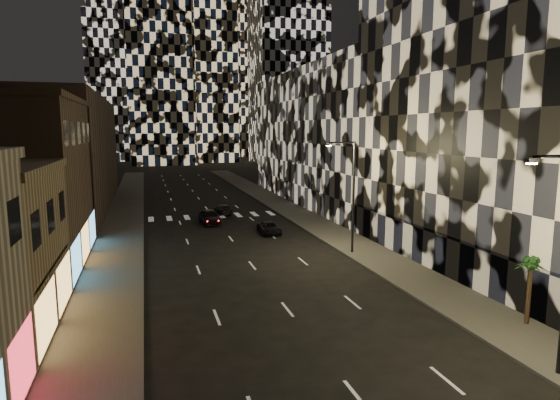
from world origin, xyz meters
TOP-DOWN VIEW (x-y plane):
  - sidewalk_left at (-10.00, 50.00)m, footprint 4.00×120.00m
  - sidewalk_right at (10.00, 50.00)m, footprint 4.00×120.00m
  - curb_left at (-7.90, 50.00)m, footprint 0.20×120.00m
  - curb_right at (7.90, 50.00)m, footprint 0.20×120.00m
  - retail_brown at (-17.00, 33.50)m, footprint 10.00×15.00m
  - retail_filler_left at (-17.00, 60.00)m, footprint 10.00×40.00m
  - midrise_right at (20.00, 24.50)m, footprint 16.00×25.00m
  - midrise_base at (12.30, 24.50)m, footprint 0.60×25.00m
  - midrise_filler_right at (20.00, 57.00)m, footprint 16.00×40.00m
  - streetlight_far at (8.35, 30.00)m, footprint 2.55×0.25m
  - car_dark_midlane at (-0.90, 45.67)m, footprint 2.16×4.67m
  - car_dark_oncoming at (1.33, 50.80)m, footprint 1.73×4.14m
  - car_dark_rightlane at (4.00, 39.12)m, footprint 1.95×4.03m
  - palm_tree at (11.20, 14.41)m, footprint 1.80×1.81m

SIDE VIEW (x-z plane):
  - sidewalk_left at x=-10.00m, z-range 0.00..0.15m
  - sidewalk_right at x=10.00m, z-range 0.00..0.15m
  - curb_left at x=-7.90m, z-range 0.00..0.15m
  - curb_right at x=7.90m, z-range 0.00..0.15m
  - car_dark_rightlane at x=4.00m, z-range 0.00..1.11m
  - car_dark_oncoming at x=1.33m, z-range 0.00..1.19m
  - car_dark_midlane at x=-0.90m, z-range 0.00..1.55m
  - midrise_base at x=12.30m, z-range 0.00..3.00m
  - palm_tree at x=11.20m, z-range 1.31..4.86m
  - streetlight_far at x=8.35m, z-range 0.85..9.85m
  - retail_brown at x=-17.00m, z-range 0.00..12.00m
  - retail_filler_left at x=-17.00m, z-range 0.00..14.00m
  - midrise_filler_right at x=20.00m, z-range 0.00..18.00m
  - midrise_right at x=20.00m, z-range 0.00..22.00m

